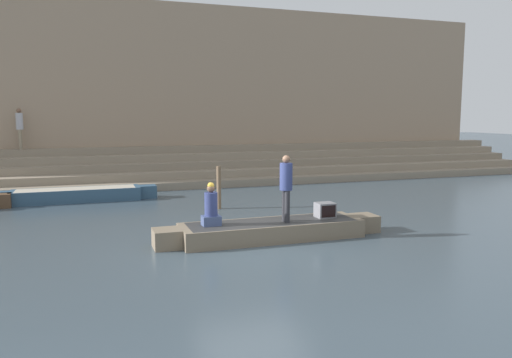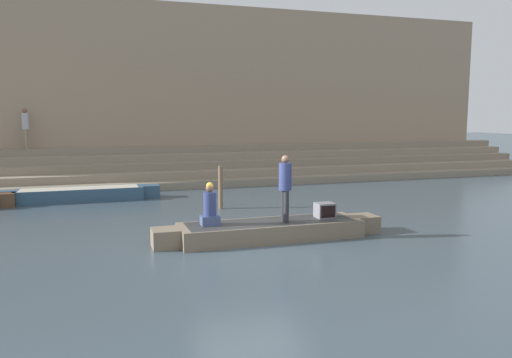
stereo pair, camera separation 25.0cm
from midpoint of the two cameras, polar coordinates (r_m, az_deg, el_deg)
name	(u,v)px [view 1 (the left image)]	position (r m, az deg, el deg)	size (l,w,h in m)	color
ground_plane	(251,247)	(11.52, -1.15, -7.82)	(120.00, 120.00, 0.00)	#3D4C56
ghat_steps	(169,170)	(22.64, -10.19, 1.04)	(36.00, 3.87, 1.56)	gray
back_wall	(161,93)	(24.52, -11.11, 9.66)	(34.20, 1.28, 8.18)	tan
rowboat_main	(272,230)	(12.23, 1.24, -5.81)	(5.73, 1.33, 0.43)	#756651
person_standing	(286,184)	(12.00, 2.86, -0.53)	(0.31, 0.31, 1.62)	#28282D
person_rowing	(211,208)	(11.76, -5.77, -3.32)	(0.43, 0.34, 1.02)	#3D4C75
tv_set	(325,210)	(12.76, 7.35, -3.53)	(0.46, 0.41, 0.38)	slate
moored_boat_shore	(77,195)	(18.59, -20.16, -1.68)	(5.49, 1.01, 0.46)	#33516B
mooring_post	(219,188)	(16.07, -4.71, -0.98)	(0.14, 0.14, 1.38)	brown
person_on_steps	(20,125)	(23.44, -25.67, 5.56)	(0.29, 0.29, 1.73)	gray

